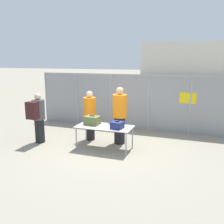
{
  "coord_description": "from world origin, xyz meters",
  "views": [
    {
      "loc": [
        2.66,
        -6.91,
        2.71
      ],
      "look_at": [
        -0.01,
        0.49,
        1.05
      ],
      "focal_mm": 40.0,
      "sensor_mm": 36.0,
      "label": 1
    }
  ],
  "objects": [
    {
      "name": "distant_hangar",
      "position": [
        2.5,
        36.17,
        2.61
      ],
      "size": [
        17.68,
        10.93,
        5.22
      ],
      "color": "beige",
      "rests_on": "ground_plane"
    },
    {
      "name": "traveler_hooded",
      "position": [
        -2.3,
        -0.3,
        0.9
      ],
      "size": [
        0.41,
        0.63,
        1.64
      ],
      "rotation": [
        0.0,
        0.0,
        0.39
      ],
      "color": "black",
      "rests_on": "ground_plane"
    },
    {
      "name": "security_worker_far",
      "position": [
        -0.85,
        0.59,
        0.87
      ],
      "size": [
        0.42,
        0.42,
        1.68
      ],
      "rotation": [
        0.0,
        0.0,
        3.42
      ],
      "color": "black",
      "rests_on": "ground_plane"
    },
    {
      "name": "fence_section",
      "position": [
        0.02,
        2.46,
        1.13
      ],
      "size": [
        7.77,
        0.07,
        2.16
      ],
      "color": "#9EA0A5",
      "rests_on": "ground_plane"
    },
    {
      "name": "utility_trailer",
      "position": [
        1.27,
        4.11,
        0.42
      ],
      "size": [
        4.31,
        2.36,
        0.71
      ],
      "color": "#B2B2B7",
      "rests_on": "ground_plane"
    },
    {
      "name": "security_worker_near",
      "position": [
        0.22,
        0.57,
        0.96
      ],
      "size": [
        0.46,
        0.46,
        1.86
      ],
      "rotation": [
        0.0,
        0.0,
        2.83
      ],
      "color": "black",
      "rests_on": "ground_plane"
    },
    {
      "name": "suitcase_navy",
      "position": [
        0.41,
        -0.23,
        0.83
      ],
      "size": [
        0.37,
        0.36,
        0.23
      ],
      "color": "navy",
      "rests_on": "inspection_table"
    },
    {
      "name": "ground_plane",
      "position": [
        0.0,
        0.0,
        0.0
      ],
      "size": [
        120.0,
        120.0,
        0.0
      ],
      "primitive_type": "plane",
      "color": "gray"
    },
    {
      "name": "suitcase_olive",
      "position": [
        -0.46,
        -0.07,
        0.86
      ],
      "size": [
        0.47,
        0.36,
        0.29
      ],
      "color": "#566033",
      "rests_on": "inspection_table"
    },
    {
      "name": "inspection_table",
      "position": [
        -0.04,
        -0.11,
        0.67
      ],
      "size": [
        1.7,
        0.82,
        0.73
      ],
      "color": "silver",
      "rests_on": "ground_plane"
    }
  ]
}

